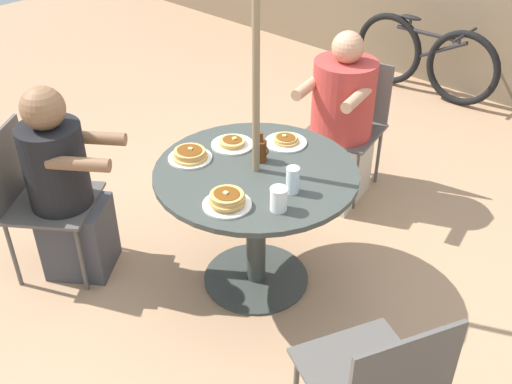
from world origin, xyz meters
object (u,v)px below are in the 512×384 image
at_px(patio_chair_east, 378,382).
at_px(patio_chair_south, 350,118).
at_px(diner_south, 339,128).
at_px(coffee_cup, 279,199).
at_px(patio_table, 256,197).
at_px(pancake_plate_a, 227,200).
at_px(bicycle, 424,57).
at_px(syrup_bottle, 261,150).
at_px(pancake_plate_b, 190,155).
at_px(pancake_plate_d, 232,143).
at_px(diner_north, 65,192).
at_px(pancake_plate_c, 286,141).
at_px(drinking_glass_a, 293,180).
at_px(patio_chair_north, 35,193).

height_order(patio_chair_east, patio_chair_south, same).
height_order(diner_south, coffee_cup, diner_south).
distance_m(patio_table, patio_chair_east, 1.21).
height_order(patio_table, pancake_plate_a, pancake_plate_a).
bearing_deg(bicycle, syrup_bottle, -80.86).
bearing_deg(patio_chair_south, pancake_plate_b, 74.91).
xyz_separation_m(pancake_plate_a, pancake_plate_d, (-0.38, 0.41, -0.02)).
relative_size(diner_north, pancake_plate_c, 4.92).
height_order(diner_south, pancake_plate_d, diner_south).
height_order(pancake_plate_b, pancake_plate_c, pancake_plate_b).
distance_m(diner_south, bicycle, 1.92).
xyz_separation_m(pancake_plate_b, pancake_plate_c, (0.25, 0.46, -0.01)).
distance_m(diner_north, bicycle, 3.51).
bearing_deg(drinking_glass_a, pancake_plate_c, 134.40).
relative_size(diner_north, patio_chair_east, 1.30).
bearing_deg(pancake_plate_c, pancake_plate_b, -118.71).
bearing_deg(diner_south, pancake_plate_d, 74.87).
xyz_separation_m(patio_chair_south, bicycle, (-0.39, 1.69, -0.16)).
height_order(pancake_plate_b, pancake_plate_d, pancake_plate_b).
relative_size(diner_north, syrup_bottle, 6.96).
xyz_separation_m(patio_chair_south, pancake_plate_b, (-0.08, -1.34, 0.25)).
xyz_separation_m(patio_chair_east, coffee_cup, (-0.79, 0.33, 0.29)).
relative_size(patio_chair_south, pancake_plate_d, 3.78).
relative_size(patio_chair_north, drinking_glass_a, 6.52).
height_order(diner_north, pancake_plate_a, diner_north).
xyz_separation_m(patio_table, patio_chair_south, (-0.24, 1.18, -0.06)).
xyz_separation_m(patio_chair_north, patio_chair_east, (2.06, 0.21, 0.00)).
relative_size(pancake_plate_a, pancake_plate_d, 1.00).
distance_m(diner_south, coffee_cup, 1.33).
bearing_deg(pancake_plate_b, bicycle, 95.71).
distance_m(patio_chair_north, patio_chair_south, 2.04).
distance_m(patio_chair_north, pancake_plate_c, 1.39).
relative_size(patio_chair_north, diner_south, 0.76).
distance_m(patio_table, patio_chair_north, 1.21).
bearing_deg(diner_north, bicycle, 140.03).
distance_m(patio_table, syrup_bottle, 0.25).
distance_m(patio_chair_north, patio_chair_east, 2.07).
xyz_separation_m(patio_chair_east, bicycle, (-1.72, 3.39, -0.16)).
xyz_separation_m(diner_south, pancake_plate_c, (0.14, -0.70, 0.24)).
bearing_deg(bicycle, coffee_cup, -75.61).
distance_m(pancake_plate_b, coffee_cup, 0.63).
distance_m(patio_chair_north, diner_north, 0.18).
distance_m(diner_north, drinking_glass_a, 1.27).
height_order(pancake_plate_a, coffee_cup, coffee_cup).
xyz_separation_m(patio_table, diner_south, (-0.21, 1.01, -0.06)).
xyz_separation_m(patio_chair_south, pancake_plate_d, (-0.02, -1.09, 0.24)).
height_order(patio_chair_east, pancake_plate_a, patio_chair_east).
distance_m(patio_table, pancake_plate_d, 0.33).
xyz_separation_m(diner_north, patio_chair_east, (1.92, 0.10, -0.02)).
bearing_deg(patio_chair_east, pancake_plate_c, 79.81).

